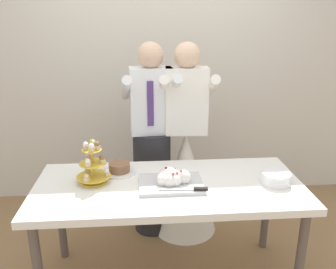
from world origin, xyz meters
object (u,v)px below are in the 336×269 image
object	(u,v)px
main_cake_tray	(171,179)
person_bride	(185,169)
person_groom	(152,151)
cupcake_stand	(93,165)
plate_stack	(275,178)
round_cake	(119,168)
dessert_table	(169,194)

from	to	relation	value
main_cake_tray	person_bride	world-z (taller)	person_bride
person_groom	person_bride	bearing A→B (deg)	-4.91
person_groom	main_cake_tray	bearing A→B (deg)	-81.22
cupcake_stand	person_bride	bearing A→B (deg)	40.12
person_groom	plate_stack	bearing A→B (deg)	-41.72
main_cake_tray	person_bride	size ratio (longest dim) A/B	0.26
main_cake_tray	plate_stack	distance (m)	0.70
round_cake	person_groom	xyz separation A→B (m)	(0.25, 0.47, -0.06)
person_groom	person_bride	xyz separation A→B (m)	(0.29, -0.02, -0.16)
dessert_table	round_cake	bearing A→B (deg)	148.37
dessert_table	main_cake_tray	bearing A→B (deg)	-51.97
cupcake_stand	main_cake_tray	xyz separation A→B (m)	(0.52, -0.08, -0.08)
dessert_table	cupcake_stand	distance (m)	0.54
dessert_table	person_groom	xyz separation A→B (m)	(-0.09, 0.68, 0.05)
dessert_table	main_cake_tray	distance (m)	0.12
main_cake_tray	person_bride	bearing A→B (deg)	74.99
plate_stack	person_groom	world-z (taller)	person_groom
cupcake_stand	main_cake_tray	size ratio (longest dim) A/B	0.70
main_cake_tray	plate_stack	bearing A→B (deg)	-1.92
main_cake_tray	plate_stack	world-z (taller)	main_cake_tray
cupcake_stand	person_groom	distance (m)	0.75
person_bride	plate_stack	bearing A→B (deg)	-53.22
main_cake_tray	round_cake	size ratio (longest dim) A/B	1.81
dessert_table	plate_stack	world-z (taller)	plate_stack
dessert_table	person_bride	size ratio (longest dim) A/B	1.08
person_groom	round_cake	bearing A→B (deg)	-117.98
dessert_table	person_bride	world-z (taller)	person_bride
plate_stack	person_bride	size ratio (longest dim) A/B	0.12
cupcake_stand	main_cake_tray	bearing A→B (deg)	-9.04
dessert_table	cupcake_stand	bearing A→B (deg)	172.88
plate_stack	main_cake_tray	bearing A→B (deg)	178.08
cupcake_stand	person_groom	bearing A→B (deg)	56.18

